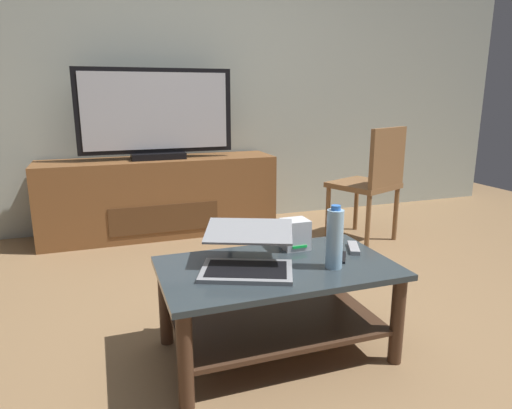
% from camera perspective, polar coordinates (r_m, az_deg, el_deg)
% --- Properties ---
extents(ground_plane, '(7.68, 7.68, 0.00)m').
position_cam_1_polar(ground_plane, '(2.22, 5.89, -17.44)').
color(ground_plane, olive).
extents(back_wall, '(6.40, 0.12, 2.80)m').
position_cam_1_polar(back_wall, '(4.11, -8.08, 17.22)').
color(back_wall, '#A8B2A8').
rests_on(back_wall, ground).
extents(coffee_table, '(1.01, 0.59, 0.42)m').
position_cam_1_polar(coffee_table, '(2.04, 2.67, -11.13)').
color(coffee_table, '#2D383D').
rests_on(coffee_table, ground).
extents(media_cabinet, '(1.89, 0.46, 0.63)m').
position_cam_1_polar(media_cabinet, '(3.82, -11.98, 0.97)').
color(media_cabinet, brown).
rests_on(media_cabinet, ground).
extents(television, '(1.21, 0.20, 0.71)m').
position_cam_1_polar(television, '(3.71, -12.44, 10.84)').
color(television, black).
rests_on(television, media_cabinet).
extents(dining_chair, '(0.58, 0.58, 0.90)m').
position_cam_1_polar(dining_chair, '(3.61, 14.48, 3.19)').
color(dining_chair, brown).
rests_on(dining_chair, ground).
extents(laptop, '(0.50, 0.50, 0.16)m').
position_cam_1_polar(laptop, '(1.93, -1.07, -6.29)').
color(laptop, gray).
rests_on(laptop, coffee_table).
extents(router_box, '(0.12, 0.11, 0.14)m').
position_cam_1_polar(router_box, '(2.18, 4.93, -3.73)').
color(router_box, silver).
rests_on(router_box, coffee_table).
extents(water_bottle_near, '(0.07, 0.07, 0.27)m').
position_cam_1_polar(water_bottle_near, '(1.95, 9.87, -4.22)').
color(water_bottle_near, '#99C6E5').
rests_on(water_bottle_near, coffee_table).
extents(cell_phone, '(0.13, 0.16, 0.01)m').
position_cam_1_polar(cell_phone, '(2.10, 10.27, -6.52)').
color(cell_phone, black).
rests_on(cell_phone, coffee_table).
extents(tv_remote, '(0.11, 0.16, 0.02)m').
position_cam_1_polar(tv_remote, '(2.22, 12.19, -5.36)').
color(tv_remote, '#99999E').
rests_on(tv_remote, coffee_table).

